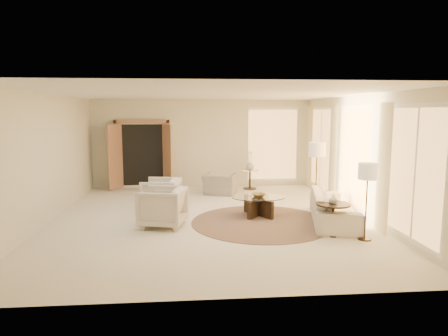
{
  "coord_description": "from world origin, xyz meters",
  "views": [
    {
      "loc": [
        -0.39,
        -8.87,
        2.41
      ],
      "look_at": [
        0.4,
        0.4,
        1.1
      ],
      "focal_mm": 32.0,
      "sensor_mm": 36.0,
      "label": 1
    }
  ],
  "objects": [
    {
      "name": "room",
      "position": [
        0.0,
        0.0,
        1.4
      ],
      "size": [
        7.04,
        8.04,
        2.83
      ],
      "color": "silver",
      "rests_on": "ground"
    },
    {
      "name": "windows_right",
      "position": [
        3.45,
        0.1,
        1.35
      ],
      "size": [
        0.1,
        6.4,
        2.4
      ],
      "primitive_type": null,
      "color": "#F1B260",
      "rests_on": "room"
    },
    {
      "name": "window_back_corner",
      "position": [
        2.3,
        3.95,
        1.35
      ],
      "size": [
        1.7,
        0.1,
        2.4
      ],
      "primitive_type": null,
      "color": "#F1B260",
      "rests_on": "room"
    },
    {
      "name": "curtains_right",
      "position": [
        3.4,
        1.0,
        1.3
      ],
      "size": [
        0.06,
        5.2,
        2.6
      ],
      "primitive_type": null,
      "color": "beige",
      "rests_on": "room"
    },
    {
      "name": "french_doors",
      "position": [
        -1.9,
        3.82,
        1.07
      ],
      "size": [
        1.95,
        0.66,
        2.16
      ],
      "color": "#A27353",
      "rests_on": "room"
    },
    {
      "name": "area_rug",
      "position": [
        1.15,
        -0.45,
        0.01
      ],
      "size": [
        3.36,
        3.36,
        0.01
      ],
      "primitive_type": "cylinder",
      "rotation": [
        0.0,
        0.0,
        -0.1
      ],
      "color": "#402C22",
      "rests_on": "room"
    },
    {
      "name": "sofa",
      "position": [
        2.74,
        -0.57,
        0.34
      ],
      "size": [
        1.42,
        2.44,
        0.67
      ],
      "primitive_type": "imported",
      "rotation": [
        0.0,
        0.0,
        1.33
      ],
      "color": "beige",
      "rests_on": "room"
    },
    {
      "name": "armchair_left",
      "position": [
        -1.12,
        0.83,
        0.44
      ],
      "size": [
        0.93,
        0.98,
        0.88
      ],
      "primitive_type": "imported",
      "rotation": [
        0.0,
        0.0,
        -1.74
      ],
      "color": "beige",
      "rests_on": "room"
    },
    {
      "name": "armchair_right",
      "position": [
        -0.99,
        -0.55,
        0.46
      ],
      "size": [
        1.01,
        1.05,
        0.91
      ],
      "primitive_type": "imported",
      "rotation": [
        0.0,
        0.0,
        -1.8
      ],
      "color": "beige",
      "rests_on": "room"
    },
    {
      "name": "accent_chair",
      "position": [
        0.48,
        2.68,
        0.4
      ],
      "size": [
        1.06,
        0.85,
        0.8
      ],
      "primitive_type": "imported",
      "rotation": [
        0.0,
        0.0,
        2.83
      ],
      "color": "gray",
      "rests_on": "room"
    },
    {
      "name": "coffee_table",
      "position": [
        1.18,
        0.11,
        0.29
      ],
      "size": [
        1.28,
        1.28,
        0.46
      ],
      "rotation": [
        0.0,
        0.0,
        -0.03
      ],
      "color": "black",
      "rests_on": "room"
    },
    {
      "name": "end_table",
      "position": [
        2.39,
        -1.44,
        0.43
      ],
      "size": [
        0.67,
        0.67,
        0.63
      ],
      "rotation": [
        0.0,
        0.0,
        -0.05
      ],
      "color": "black",
      "rests_on": "room"
    },
    {
      "name": "side_table",
      "position": [
        1.48,
        3.4,
        0.37
      ],
      "size": [
        0.53,
        0.53,
        0.62
      ],
      "rotation": [
        0.0,
        0.0,
        0.18
      ],
      "color": "#2D2119",
      "rests_on": "room"
    },
    {
      "name": "floor_lamp_near",
      "position": [
        2.73,
        0.68,
        1.42
      ],
      "size": [
        0.4,
        0.4,
        1.67
      ],
      "rotation": [
        0.0,
        0.0,
        -0.35
      ],
      "color": "#2D2119",
      "rests_on": "room"
    },
    {
      "name": "floor_lamp_far",
      "position": [
        2.9,
        -1.8,
        1.25
      ],
      "size": [
        0.36,
        0.36,
        1.47
      ],
      "rotation": [
        0.0,
        0.0,
        0.25
      ],
      "color": "#2D2119",
      "rests_on": "room"
    },
    {
      "name": "bowl",
      "position": [
        1.18,
        0.11,
        0.49
      ],
      "size": [
        0.4,
        0.4,
        0.08
      ],
      "primitive_type": "imported",
      "rotation": [
        0.0,
        0.0,
        0.41
      ],
      "color": "brown",
      "rests_on": "coffee_table"
    },
    {
      "name": "end_vase",
      "position": [
        2.39,
        -1.44,
        0.72
      ],
      "size": [
        0.2,
        0.2,
        0.19
      ],
      "primitive_type": "imported",
      "rotation": [
        0.0,
        0.0,
        -0.11
      ],
      "color": "silver",
      "rests_on": "end_table"
    },
    {
      "name": "side_vase",
      "position": [
        1.48,
        3.4,
        0.75
      ],
      "size": [
        0.27,
        0.27,
        0.28
      ],
      "primitive_type": "imported",
      "rotation": [
        0.0,
        0.0,
        -0.03
      ],
      "color": "silver",
      "rests_on": "side_table"
    }
  ]
}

